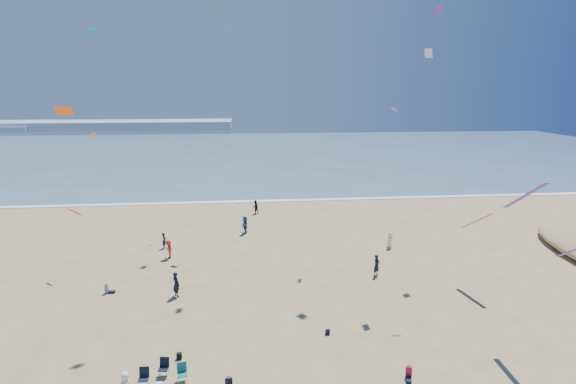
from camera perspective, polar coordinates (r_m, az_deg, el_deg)
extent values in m
cube|color=#476B84|center=(112.65, -5.48, 4.97)|extent=(220.00, 100.00, 0.06)
cube|color=white|center=(63.49, -5.16, -1.20)|extent=(220.00, 1.20, 0.08)
cube|color=#7A8EA8|center=(196.34, -23.62, 7.79)|extent=(110.00, 20.00, 3.20)
imported|color=black|center=(57.10, -4.17, -1.91)|extent=(1.08, 1.02, 1.77)
imported|color=black|center=(46.51, -15.45, -5.95)|extent=(0.38, 0.58, 1.57)
imported|color=white|center=(46.05, 12.79, -5.94)|extent=(0.72, 0.92, 1.65)
imported|color=#2B4F78|center=(49.54, -5.49, -4.16)|extent=(0.79, 1.85, 1.93)
imported|color=black|center=(39.17, 11.20, -9.12)|extent=(0.80, 0.78, 1.85)
imported|color=#A22D17|center=(43.69, -14.91, -7.03)|extent=(1.12, 1.31, 1.75)
imported|color=black|center=(35.87, -14.02, -11.30)|extent=(0.81, 0.85, 1.95)
cube|color=black|center=(28.72, -13.65, -19.58)|extent=(0.30, 0.22, 0.38)
cube|color=black|center=(30.44, 5.05, -17.28)|extent=(0.28, 0.18, 0.34)
cube|color=blue|center=(48.94, -7.49, 19.96)|extent=(0.75, 0.67, 0.30)
cube|color=blue|center=(34.88, -23.71, 18.19)|extent=(0.67, 0.62, 0.30)
cube|color=red|center=(28.38, -25.42, -2.32)|extent=(0.87, 0.87, 0.41)
cube|color=purple|center=(45.44, 18.55, 21.08)|extent=(0.66, 0.53, 0.60)
cube|color=white|center=(36.60, 17.42, 16.49)|extent=(0.59, 0.27, 0.70)
cube|color=green|center=(30.00, 11.02, 20.33)|extent=(0.54, 0.53, 0.41)
cube|color=#1D9651|center=(57.37, -9.78, 22.82)|extent=(0.54, 0.50, 0.31)
cube|color=orange|center=(43.24, -23.51, 6.67)|extent=(0.85, 0.83, 0.34)
cube|color=purple|center=(34.91, 13.35, 10.18)|extent=(0.40, 0.79, 0.32)
cube|color=#F05213|center=(25.68, -26.57, 9.18)|extent=(0.83, 0.44, 0.44)
cube|color=#63279C|center=(30.22, 27.85, -0.46)|extent=(0.35, 3.14, 2.21)
cube|color=orange|center=(38.43, 22.84, -3.41)|extent=(0.35, 2.64, 1.87)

